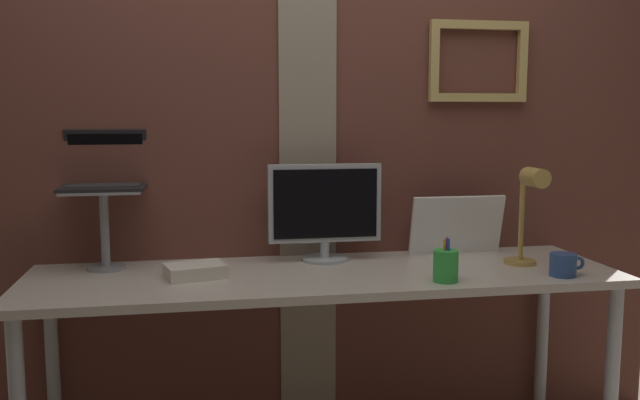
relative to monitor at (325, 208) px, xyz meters
name	(u,v)px	position (x,y,z in m)	size (l,w,h in m)	color
brick_wall_back	(293,108)	(-0.09, 0.18, 0.38)	(3.18, 0.15, 2.68)	brown
desk	(325,292)	(-0.03, -0.19, -0.28)	(2.12, 0.62, 0.75)	beige
monitor	(325,208)	(0.00, 0.00, 0.00)	(0.44, 0.18, 0.38)	#ADB2B7
laptop_stand	(104,216)	(-0.82, 0.00, -0.01)	(0.28, 0.22, 0.30)	gray
laptop	(105,172)	(-0.82, 0.07, 0.15)	(0.30, 0.28, 0.21)	black
whiteboard_panel	(457,225)	(0.55, 0.03, -0.09)	(0.38, 0.02, 0.24)	white
desk_lamp	(529,205)	(0.72, -0.24, 0.02)	(0.12, 0.20, 0.37)	tan
pen_cup	(446,266)	(0.34, -0.40, -0.15)	(0.09, 0.09, 0.15)	green
coffee_mug	(564,265)	(0.78, -0.40, -0.17)	(0.13, 0.09, 0.08)	#2D4C8C
paper_clutter_stack	(195,271)	(-0.50, -0.19, -0.18)	(0.20, 0.14, 0.05)	silver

